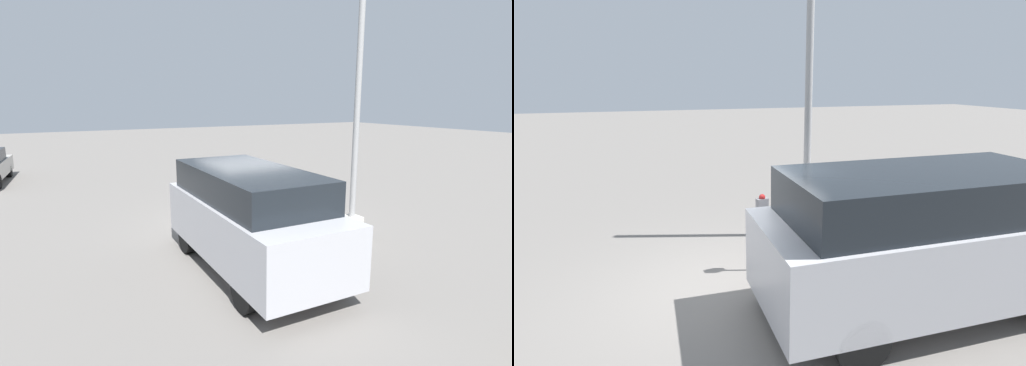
% 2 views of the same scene
% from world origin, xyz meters
% --- Properties ---
extents(ground_plane, '(80.00, 80.00, 0.00)m').
position_xyz_m(ground_plane, '(0.00, 0.00, 0.00)').
color(ground_plane, slate).
extents(parking_meter_near, '(0.22, 0.15, 1.42)m').
position_xyz_m(parking_meter_near, '(0.79, 0.47, 1.05)').
color(parking_meter_near, '#9E9EA3').
rests_on(parking_meter_near, ground).
extents(lamp_post, '(0.44, 0.44, 5.80)m').
position_xyz_m(lamp_post, '(2.17, 1.80, 1.80)').
color(lamp_post, beige).
rests_on(lamp_post, ground).
extents(parked_van, '(4.92, 2.05, 2.12)m').
position_xyz_m(parked_van, '(2.67, -1.43, 1.15)').
color(parked_van, '#B2B2B7').
rests_on(parked_van, ground).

